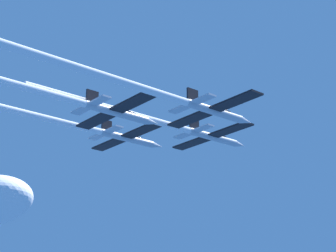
% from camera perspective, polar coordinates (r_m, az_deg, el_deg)
% --- Properties ---
extents(jet_lead, '(17.51, 42.30, 2.90)m').
position_cam_1_polar(jet_lead, '(87.85, -0.03, 0.16)').
color(jet_lead, '#B2BAC6').
extents(jet_left_wing, '(17.51, 49.68, 2.90)m').
position_cam_1_polar(jet_left_wing, '(88.70, -11.16, 0.46)').
color(jet_left_wing, '#B2BAC6').
extents(jet_right_wing, '(17.51, 48.90, 2.90)m').
position_cam_1_polar(jet_right_wing, '(72.42, -2.49, 3.87)').
color(jet_right_wing, '#B2BAC6').
extents(jet_slot, '(17.51, 42.56, 2.90)m').
position_cam_1_polar(jet_slot, '(76.01, -11.57, 3.11)').
color(jet_slot, '#B2BAC6').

